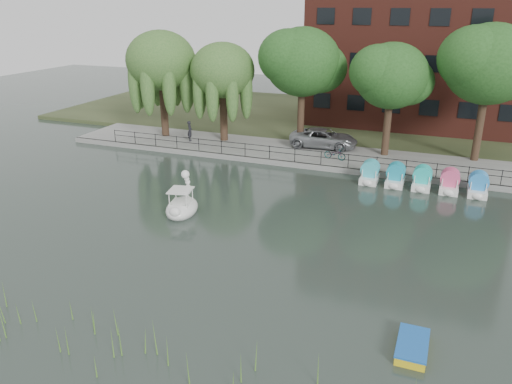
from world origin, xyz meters
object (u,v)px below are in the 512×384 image
Objects in this scene: minivan at (324,137)px; swan_boat at (182,205)px; yellow_rowboat at (412,346)px; pedestrian at (190,130)px; bicycle at (335,153)px.

swan_boat is at bearing 159.96° from minivan.
swan_boat reaches higher than yellow_rowboat.
yellow_rowboat is at bearing -41.18° from swan_boat.
pedestrian is (-11.10, -2.16, 0.12)m from minivan.
swan_boat is at bearing -176.76° from pedestrian.
pedestrian is 0.96× the size of yellow_rowboat.
minivan is 25.05m from yellow_rowboat.
bicycle is at bearing 52.63° from swan_boat.
swan_boat is at bearing 150.00° from yellow_rowboat.
yellow_rowboat is (7.42, -20.33, -0.70)m from bicycle.
minivan is 3.02× the size of yellow_rowboat.
pedestrian is 0.65× the size of swan_boat.
swan_boat reaches higher than bicycle.
minivan is 11.31m from pedestrian.
pedestrian is at bearing 97.40° from minivan.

